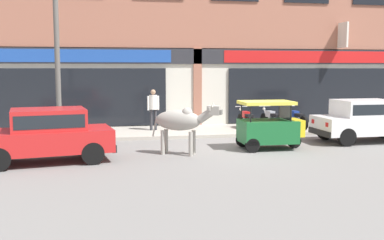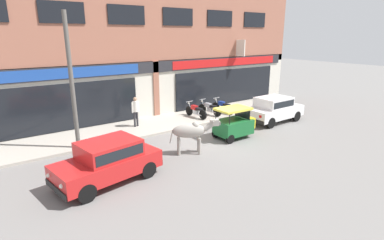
# 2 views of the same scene
# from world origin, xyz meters

# --- Properties ---
(ground_plane) EXTENTS (90.00, 90.00, 0.00)m
(ground_plane) POSITION_xyz_m (0.00, 0.00, 0.00)
(ground_plane) COLOR slate
(sidewalk) EXTENTS (19.00, 3.12, 0.12)m
(sidewalk) POSITION_xyz_m (0.00, 3.76, 0.06)
(sidewalk) COLOR #A8A093
(sidewalk) RESTS_ON ground
(shop_building) EXTENTS (23.00, 1.40, 9.82)m
(shop_building) POSITION_xyz_m (0.00, 5.58, 4.71)
(shop_building) COLOR #9E604C
(shop_building) RESTS_ON ground
(cow) EXTENTS (1.95, 1.26, 1.61)m
(cow) POSITION_xyz_m (-1.69, -0.72, 1.01)
(cow) COLOR #9E998E
(cow) RESTS_ON ground
(car_0) EXTENTS (3.79, 2.17, 1.46)m
(car_0) POSITION_xyz_m (-5.43, -1.13, 0.81)
(car_0) COLOR black
(car_0) RESTS_ON ground
(car_1) EXTENTS (3.64, 1.67, 1.46)m
(car_1) POSITION_xyz_m (4.97, 0.45, 0.81)
(car_1) COLOR black
(car_1) RESTS_ON ground
(auto_rickshaw) EXTENTS (2.00, 1.18, 1.52)m
(auto_rickshaw) POSITION_xyz_m (1.21, -0.28, 0.66)
(auto_rickshaw) COLOR black
(auto_rickshaw) RESTS_ON ground
(motorcycle_0) EXTENTS (0.52, 1.81, 0.88)m
(motorcycle_0) POSITION_xyz_m (1.65, 3.51, 0.51)
(motorcycle_0) COLOR black
(motorcycle_0) RESTS_ON sidewalk
(motorcycle_1) EXTENTS (0.54, 1.80, 0.88)m
(motorcycle_1) POSITION_xyz_m (2.71, 3.53, 0.51)
(motorcycle_1) COLOR black
(motorcycle_1) RESTS_ON sidewalk
(motorcycle_2) EXTENTS (0.52, 1.81, 0.88)m
(motorcycle_2) POSITION_xyz_m (3.69, 3.40, 0.51)
(motorcycle_2) COLOR black
(motorcycle_2) RESTS_ON sidewalk
(pedestrian) EXTENTS (0.48, 0.32, 1.60)m
(pedestrian) POSITION_xyz_m (-2.05, 3.89, 1.11)
(pedestrian) COLOR #2D2D33
(pedestrian) RESTS_ON sidewalk
(utility_pole) EXTENTS (0.18, 0.18, 5.70)m
(utility_pole) POSITION_xyz_m (-5.47, 2.50, 2.97)
(utility_pole) COLOR #595651
(utility_pole) RESTS_ON sidewalk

